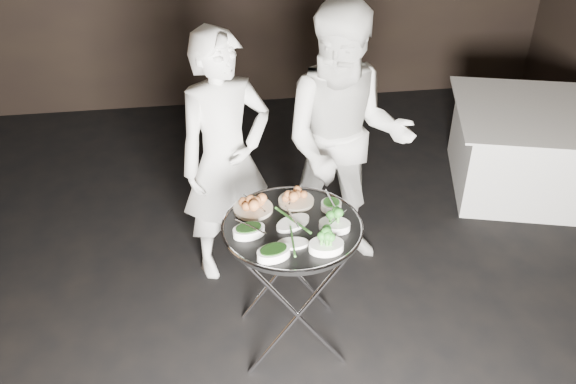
{
  "coord_description": "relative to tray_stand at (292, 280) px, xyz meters",
  "views": [
    {
      "loc": [
        -0.46,
        -2.36,
        2.73
      ],
      "look_at": [
        -0.08,
        0.3,
        0.95
      ],
      "focal_mm": 38.0,
      "sensor_mm": 36.0,
      "label": 1
    }
  ],
  "objects": [
    {
      "name": "floor",
      "position": [
        0.08,
        -0.15,
        -0.49
      ],
      "size": [
        6.0,
        7.0,
        0.05
      ],
      "primitive_type": "cube",
      "color": "black",
      "rests_on": "ground"
    },
    {
      "name": "tray_stand",
      "position": [
        0.0,
        0.0,
        0.0
      ],
      "size": [
        0.56,
        0.47,
        0.82
      ],
      "rotation": [
        0.0,
        0.0,
        0.06
      ],
      "color": "silver",
      "rests_on": "floor"
    },
    {
      "name": "serving_tray",
      "position": [
        0.0,
        0.0,
        0.37
      ],
      "size": [
        0.74,
        0.74,
        0.04
      ],
      "color": "black",
      "rests_on": "tray_stand"
    },
    {
      "name": "potato_plate_a",
      "position": [
        -0.19,
        0.17,
        0.41
      ],
      "size": [
        0.21,
        0.21,
        0.08
      ],
      "rotation": [
        0.0,
        0.0,
        0.21
      ],
      "color": "beige",
      "rests_on": "serving_tray"
    },
    {
      "name": "potato_plate_b",
      "position": [
        0.05,
        0.21,
        0.41
      ],
      "size": [
        0.2,
        0.2,
        0.07
      ],
      "rotation": [
        0.0,
        0.0,
        0.31
      ],
      "color": "beige",
      "rests_on": "serving_tray"
    },
    {
      "name": "greens_bowl",
      "position": [
        0.23,
        0.12,
        0.41
      ],
      "size": [
        0.11,
        0.11,
        0.06
      ],
      "rotation": [
        0.0,
        0.0,
        0.03
      ],
      "color": "white",
      "rests_on": "serving_tray"
    },
    {
      "name": "asparagus_plate_a",
      "position": [
        0.0,
        0.01,
        0.4
      ],
      "size": [
        0.23,
        0.2,
        0.04
      ],
      "rotation": [
        0.0,
        0.0,
        0.54
      ],
      "color": "white",
      "rests_on": "serving_tray"
    },
    {
      "name": "asparagus_plate_b",
      "position": [
        -0.02,
        -0.16,
        0.39
      ],
      "size": [
        0.16,
        0.1,
        0.03
      ],
      "rotation": [
        0.0,
        0.0,
        -0.05
      ],
      "color": "white",
      "rests_on": "serving_tray"
    },
    {
      "name": "spinach_bowl_a",
      "position": [
        -0.23,
        -0.05,
        0.41
      ],
      "size": [
        0.19,
        0.14,
        0.07
      ],
      "rotation": [
        0.0,
        0.0,
        0.21
      ],
      "color": "white",
      "rests_on": "serving_tray"
    },
    {
      "name": "spinach_bowl_b",
      "position": [
        -0.13,
        -0.24,
        0.41
      ],
      "size": [
        0.2,
        0.16,
        0.07
      ],
      "rotation": [
        0.0,
        0.0,
        0.32
      ],
      "color": "white",
      "rests_on": "serving_tray"
    },
    {
      "name": "broccoli_bowl_a",
      "position": [
        0.21,
        -0.06,
        0.41
      ],
      "size": [
        0.19,
        0.16,
        0.07
      ],
      "rotation": [
        0.0,
        0.0,
        -0.3
      ],
      "color": "white",
      "rests_on": "serving_tray"
    },
    {
      "name": "broccoli_bowl_b",
      "position": [
        0.14,
        -0.22,
        0.41
      ],
      "size": [
        0.18,
        0.13,
        0.07
      ],
      "rotation": [
        0.0,
        0.0,
        0.01
      ],
      "color": "white",
      "rests_on": "serving_tray"
    },
    {
      "name": "serving_utensils",
      "position": [
        0.02,
        0.07,
        0.43
      ],
      "size": [
        0.59,
        0.42,
        0.01
      ],
      "color": "silver",
      "rests_on": "serving_tray"
    },
    {
      "name": "waiter_left",
      "position": [
        -0.3,
        0.74,
        0.37
      ],
      "size": [
        0.71,
        0.59,
        1.66
      ],
      "primitive_type": "imported",
      "rotation": [
        0.0,
        0.0,
        0.37
      ],
      "color": "silver",
      "rests_on": "floor"
    },
    {
      "name": "waiter_right",
      "position": [
        0.45,
        0.76,
        0.42
      ],
      "size": [
        0.98,
        0.83,
        1.77
      ],
      "primitive_type": "imported",
      "rotation": [
        0.0,
        0.0,
        -0.2
      ],
      "color": "silver",
      "rests_on": "floor"
    },
    {
      "name": "dining_table",
      "position": [
        2.1,
        1.4,
        -0.12
      ],
      "size": [
        1.19,
        1.19,
        0.68
      ],
      "rotation": [
        0.0,
        0.0,
        -0.28
      ],
      "color": "white",
      "rests_on": "floor"
    }
  ]
}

